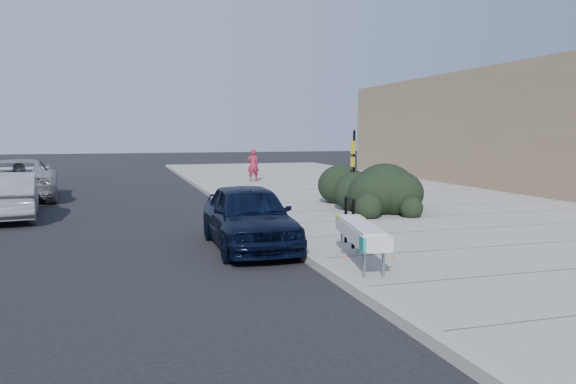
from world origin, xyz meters
name	(u,v)px	position (x,y,z in m)	size (l,w,h in m)	color
ground	(285,246)	(0.00, 0.00, 0.00)	(120.00, 120.00, 0.00)	black
sidewalk_near	(404,205)	(5.60, 5.00, 0.07)	(11.20, 50.00, 0.15)	gray
curb_near	(238,211)	(0.00, 5.00, 0.08)	(0.22, 50.00, 0.17)	#9E9E99
bench	(361,232)	(0.60, -2.63, 0.71)	(0.94, 2.40, 0.71)	gray
bike_rack	(350,216)	(1.06, -1.03, 0.75)	(0.16, 0.68, 1.00)	black
sign_post	(353,165)	(3.26, 3.84, 1.51)	(0.09, 0.27, 2.38)	black
hedge	(372,182)	(4.00, 4.09, 0.95)	(2.15, 4.29, 1.61)	black
sedan_navy	(249,216)	(-0.80, 0.04, 0.69)	(1.62, 4.02, 1.37)	black
wagon_silver	(10,196)	(-6.41, 5.94, 0.67)	(1.42, 4.07, 1.34)	#99999D
suv_silver	(20,179)	(-6.89, 11.08, 0.75)	(2.49, 5.41, 1.50)	#9B9DA0
pedestrian	(253,165)	(2.74, 14.53, 0.92)	(0.56, 0.37, 1.54)	maroon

